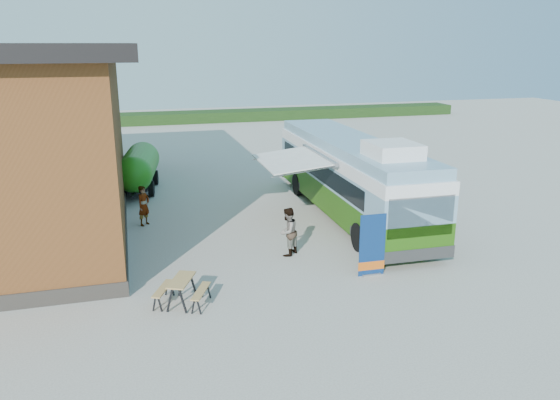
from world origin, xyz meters
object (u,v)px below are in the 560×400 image
object	(u,v)px
banner	(372,251)
picnic_table	(182,286)
person_b	(288,232)
person_a	(144,206)
bus	(350,174)
slurry_tanker	(139,167)

from	to	relation	value
banner	picnic_table	xyz separation A→B (m)	(-6.32, -0.45, -0.27)
person_b	banner	bearing A→B (deg)	89.10
banner	person_b	xyz separation A→B (m)	(-2.18, 2.50, 0.02)
picnic_table	person_a	distance (m)	7.94
bus	person_a	distance (m)	9.07
banner	picnic_table	world-z (taller)	banner
bus	person_b	xyz separation A→B (m)	(-4.03, -3.91, -1.02)
person_a	slurry_tanker	bearing A→B (deg)	44.01
bus	picnic_table	xyz separation A→B (m)	(-8.17, -6.86, -1.31)
bus	person_a	xyz separation A→B (m)	(-8.94, 1.04, -1.06)
person_b	picnic_table	bearing A→B (deg)	-6.53
picnic_table	person_a	xyz separation A→B (m)	(-0.77, 7.90, 0.25)
bus	picnic_table	world-z (taller)	bus
person_a	person_b	size ratio (longest dim) A/B	0.96
picnic_table	banner	bearing A→B (deg)	27.94
picnic_table	person_b	distance (m)	5.09
banner	bus	bearing A→B (deg)	74.87
person_a	slurry_tanker	size ratio (longest dim) A/B	0.28
bus	slurry_tanker	xyz separation A→B (m)	(-8.94, 6.91, -0.62)
person_a	banner	bearing A→B (deg)	-92.41
person_a	person_b	world-z (taller)	person_b
banner	slurry_tanker	world-z (taller)	slurry_tanker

